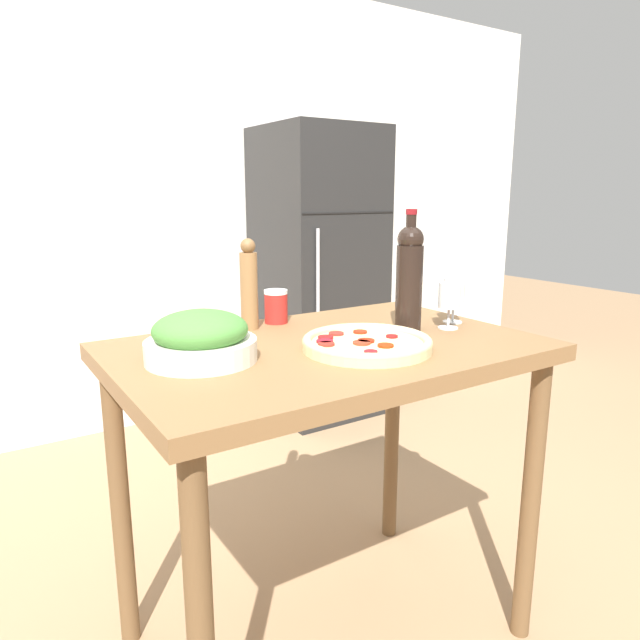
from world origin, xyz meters
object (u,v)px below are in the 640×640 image
Objects in this scene: wine_glass_near at (449,298)px; salad_bowl at (201,339)px; salt_canister at (276,306)px; wine_bottle at (409,275)px; wine_glass_far at (455,293)px; refrigerator at (318,274)px; homemade_pizza at (367,343)px; pepper_mill at (249,286)px.

wine_glass_near is 0.52× the size of salad_bowl.
wine_glass_near is 1.33× the size of salt_canister.
salad_bowl is (-0.65, 0.03, -0.11)m from wine_bottle.
wine_glass_far is at bearing -2.35° from salad_bowl.
refrigerator reaches higher than homemade_pizza.
wine_bottle is 2.55× the size of wine_glass_near.
pepper_mill is at bearing 154.30° from wine_glass_far.
homemade_pizza is at bearing -18.85° from salad_bowl.
wine_bottle is 0.20m from wine_glass_far.
pepper_mill is (-1.13, -1.38, 0.21)m from refrigerator.
homemade_pizza is (-0.24, -0.11, -0.15)m from wine_bottle.
refrigerator is at bearing 61.05° from homemade_pizza.
salt_canister is (0.36, 0.28, -0.00)m from salad_bowl.
wine_glass_near is (-0.62, -1.71, 0.17)m from refrigerator.
wine_glass_far is 0.65m from pepper_mill.
homemade_pizza is (0.41, -0.14, -0.04)m from salad_bowl.
wine_glass_near is 0.41× the size of homemade_pizza.
pepper_mill reaches higher than salad_bowl.
homemade_pizza is (-0.36, -0.06, -0.08)m from wine_glass_near.
pepper_mill is 0.14m from salt_canister.
refrigerator is 6.27× the size of salad_bowl.
refrigerator is 4.77× the size of wine_bottle.
wine_bottle reaches higher than pepper_mill.
wine_bottle is 0.30m from homemade_pizza.
wine_glass_near is 0.78m from salad_bowl.
pepper_mill is (-0.40, 0.28, -0.03)m from wine_bottle.
salt_canister is at bearing 147.08° from wine_glass_far.
wine_glass_near is at bearing -41.25° from salt_canister.
pepper_mill reaches higher than homemade_pizza.
pepper_mill is (-0.52, 0.33, 0.04)m from wine_glass_near.
wine_glass_far is 1.33× the size of salt_canister.
wine_glass_far is at bearing -25.70° from pepper_mill.
pepper_mill reaches higher than wine_glass_near.
salad_bowl is at bearing 177.33° from wine_bottle.
wine_glass_far is (0.07, 0.05, 0.00)m from wine_glass_near.
wine_bottle is at bearing 156.91° from wine_glass_near.
wine_bottle reaches higher than wine_glass_far.
wine_glass_far reaches higher than homemade_pizza.
pepper_mill reaches higher than salt_canister.
wine_glass_near is at bearing -32.61° from pepper_mill.
wine_bottle is 0.44m from salt_canister.
wine_bottle is 2.55× the size of wine_glass_far.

